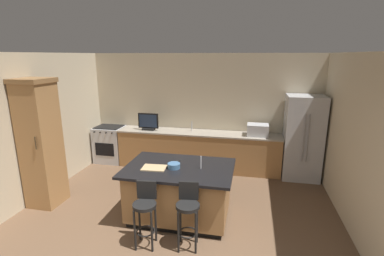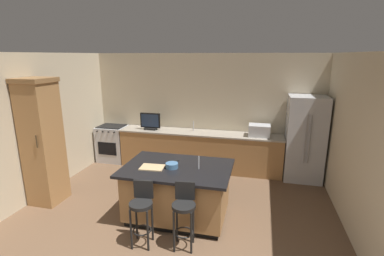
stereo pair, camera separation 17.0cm
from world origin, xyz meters
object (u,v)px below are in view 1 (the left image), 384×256
object	(u,v)px
bar_stool_right	(188,210)
tv_remote	(176,161)
fruit_bowl	(174,166)
cutting_board	(154,168)
tv_monitor	(148,122)
refrigerator	(303,138)
range_oven	(110,144)
cabinet_tower	(41,142)
microwave	(258,130)
bar_stool_left	(145,209)
kitchen_island	(179,192)
cell_phone	(167,167)

from	to	relation	value
bar_stool_right	tv_remote	xyz separation A→B (m)	(-0.43, 0.94, 0.35)
fruit_bowl	cutting_board	size ratio (longest dim) A/B	0.54
tv_monitor	cutting_board	xyz separation A→B (m)	(0.96, -2.32, -0.19)
tv_monitor	bar_stool_right	size ratio (longest dim) A/B	0.52
refrigerator	tv_remote	world-z (taller)	refrigerator
range_oven	bar_stool_right	distance (m)	4.05
cabinet_tower	tv_remote	bearing A→B (deg)	5.82
range_oven	microwave	xyz separation A→B (m)	(3.75, 0.00, 0.59)
tv_remote	bar_stool_left	bearing A→B (deg)	-66.29
fruit_bowl	kitchen_island	bearing A→B (deg)	41.54
tv_remote	microwave	bearing A→B (deg)	89.32
bar_stool_left	microwave	bearing A→B (deg)	56.16
cabinet_tower	tv_remote	world-z (taller)	cabinet_tower
microwave	fruit_bowl	distance (m)	2.68
refrigerator	cutting_board	size ratio (longest dim) A/B	4.87
fruit_bowl	tv_remote	world-z (taller)	fruit_bowl
range_oven	cell_phone	bearing A→B (deg)	-45.23
bar_stool_right	cutting_board	world-z (taller)	bar_stool_right
refrigerator	bar_stool_left	xyz separation A→B (m)	(-2.58, -3.00, -0.37)
tv_monitor	tv_remote	xyz separation A→B (m)	(1.24, -1.97, -0.18)
microwave	bar_stool_left	xyz separation A→B (m)	(-1.59, -3.05, -0.48)
range_oven	bar_stool_right	world-z (taller)	bar_stool_right
fruit_bowl	tv_remote	size ratio (longest dim) A/B	1.23
bar_stool_right	cell_phone	xyz separation A→B (m)	(-0.51, 0.68, 0.35)
refrigerator	tv_remote	bearing A→B (deg)	-140.35
range_oven	tv_monitor	world-z (taller)	tv_monitor
tv_remote	cutting_board	world-z (taller)	tv_remote
kitchen_island	tv_remote	size ratio (longest dim) A/B	10.56
refrigerator	range_oven	distance (m)	4.75
bar_stool_right	tv_remote	size ratio (longest dim) A/B	5.72
microwave	tv_monitor	bearing A→B (deg)	-178.88
cabinet_tower	microwave	size ratio (longest dim) A/B	4.89
refrigerator	range_oven	size ratio (longest dim) A/B	2.00
refrigerator	cutting_board	xyz separation A→B (m)	(-2.67, -2.33, -0.01)
microwave	bar_stool_left	size ratio (longest dim) A/B	0.50
cell_phone	cutting_board	size ratio (longest dim) A/B	0.39
kitchen_island	cutting_board	distance (m)	0.62
cell_phone	cutting_board	xyz separation A→B (m)	(-0.20, -0.10, 0.01)
tv_remote	refrigerator	bearing A→B (deg)	73.72
microwave	fruit_bowl	xyz separation A→B (m)	(-1.37, -2.30, -0.09)
refrigerator	bar_stool_left	distance (m)	3.97
refrigerator	range_oven	bearing A→B (deg)	179.45
microwave	tv_remote	bearing A→B (deg)	-124.75
cabinet_tower	bar_stool_left	world-z (taller)	cabinet_tower
kitchen_island	bar_stool_right	bearing A→B (deg)	-66.52
bar_stool_left	refrigerator	bearing A→B (deg)	43.11
tv_monitor	bar_stool_left	size ratio (longest dim) A/B	0.53
fruit_bowl	cabinet_tower	bearing A→B (deg)	179.50
microwave	tv_remote	size ratio (longest dim) A/B	2.82
bar_stool_left	tv_monitor	bearing A→B (deg)	103.04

